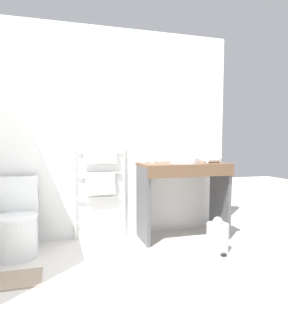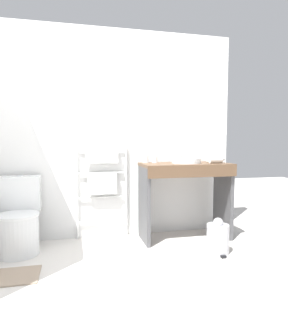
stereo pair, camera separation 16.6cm
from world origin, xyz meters
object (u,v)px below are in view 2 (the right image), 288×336
sink_basin (186,160)px  hair_dryer (216,159)px  trash_bin (218,238)px  towel_radiator (102,176)px  cup_near_wall (146,159)px  cup_near_edge (155,159)px  toilet (19,222)px

sink_basin → hair_dryer: 0.34m
hair_dryer → trash_bin: 0.92m
towel_radiator → hair_dryer: size_ratio=5.44×
sink_basin → trash_bin: 0.93m
cup_near_wall → trash_bin: bearing=-50.1°
towel_radiator → cup_near_edge: bearing=-9.6°
toilet → sink_basin: 1.91m
hair_dryer → trash_bin: bearing=-112.7°
towel_radiator → hair_dryer: (1.28, -0.30, 0.20)m
hair_dryer → trash_bin: (-0.19, -0.46, -0.77)m
towel_radiator → toilet: bearing=-163.0°
cup_near_edge → hair_dryer: size_ratio=0.41×
hair_dryer → toilet: bearing=179.0°
toilet → hair_dryer: bearing=-1.0°
sink_basin → cup_near_wall: size_ratio=3.71×
sink_basin → cup_near_wall: 0.47m
towel_radiator → cup_near_wall: 0.55m
toilet → cup_near_wall: 1.52m
cup_near_wall → hair_dryer: (0.78, -0.23, -0.00)m
towel_radiator → trash_bin: (1.08, -0.77, -0.57)m
towel_radiator → trash_bin: size_ratio=2.98×
towel_radiator → cup_near_edge: towel_radiator is taller
cup_near_edge → hair_dryer: hair_dryer is taller
towel_radiator → hair_dryer: bearing=-13.4°
toilet → cup_near_edge: (1.48, 0.16, 0.61)m
sink_basin → cup_near_wall: cup_near_wall is taller
cup_near_edge → trash_bin: 1.12m
sink_basin → trash_bin: sink_basin is taller
sink_basin → hair_dryer: hair_dryer is taller
cup_near_wall → hair_dryer: 0.81m
toilet → cup_near_edge: 1.61m
towel_radiator → hair_dryer: towel_radiator is taller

